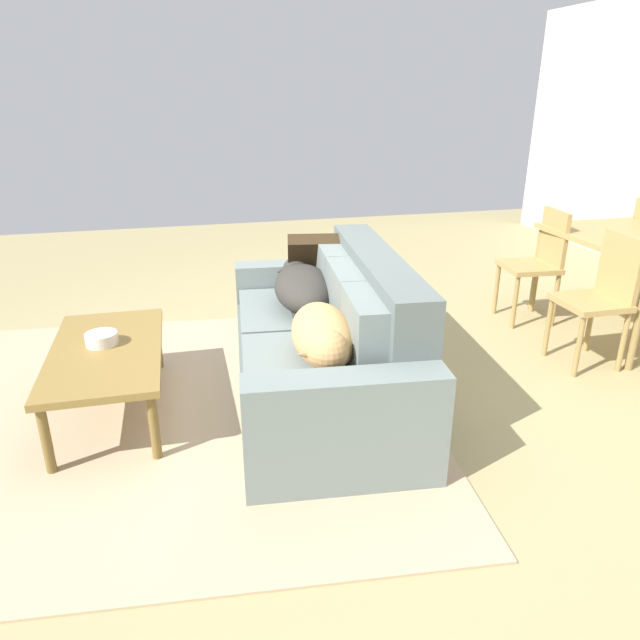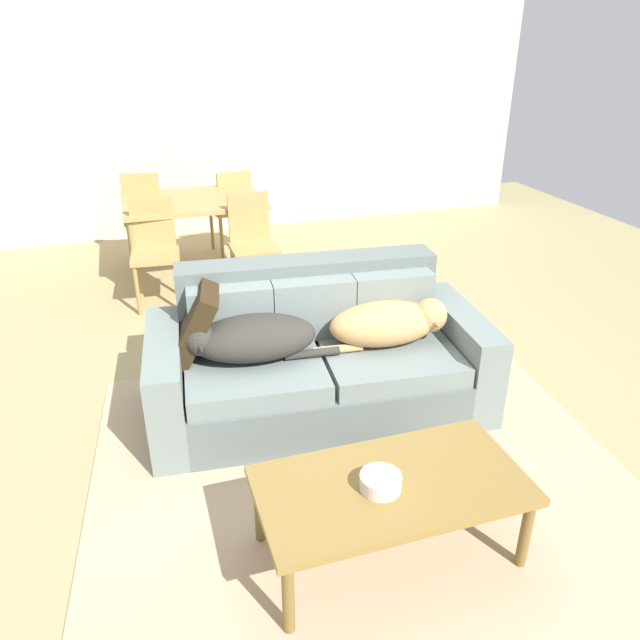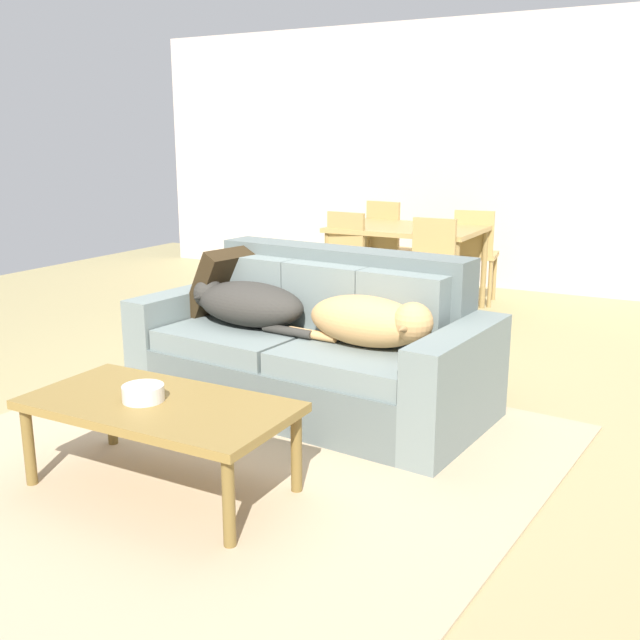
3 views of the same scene
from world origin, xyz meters
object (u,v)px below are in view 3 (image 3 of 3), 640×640
object	(u,v)px
dog_on_left_cushion	(247,303)
throw_pillow_by_left_arm	(225,282)
bowl_on_coffee_table	(143,393)
dining_chair_near_right	(428,269)
dining_chair_far_left	(388,244)
couch	(315,349)
coffee_table	(159,411)
dining_table	(408,235)
dining_chair_far_right	(474,251)
dining_chair_near_left	(339,260)
dog_on_right_cushion	(372,321)

from	to	relation	value
dog_on_left_cushion	throw_pillow_by_left_arm	xyz separation A→B (m)	(-0.29, 0.18, 0.07)
bowl_on_coffee_table	dining_chair_near_right	distance (m)	3.20
dining_chair_near_right	dining_chair_far_left	distance (m)	1.45
couch	bowl_on_coffee_table	world-z (taller)	couch
dog_on_left_cushion	coffee_table	bearing A→B (deg)	-68.24
dining_chair_far_left	bowl_on_coffee_table	bearing A→B (deg)	107.01
throw_pillow_by_left_arm	dining_table	distance (m)	2.39
couch	dining_chair_far_right	distance (m)	3.04
throw_pillow_by_left_arm	dining_chair_near_left	distance (m)	1.84
dog_on_right_cushion	dining_chair_far_left	size ratio (longest dim) A/B	0.92
bowl_on_coffee_table	dog_on_left_cushion	bearing A→B (deg)	103.32
dining_chair_near_left	dining_chair_far_left	bearing A→B (deg)	96.10
coffee_table	dining_table	size ratio (longest dim) A/B	0.93
dog_on_left_cushion	throw_pillow_by_left_arm	distance (m)	0.35
coffee_table	bowl_on_coffee_table	distance (m)	0.10
couch	dining_chair_near_left	world-z (taller)	dining_chair_near_left
throw_pillow_by_left_arm	bowl_on_coffee_table	distance (m)	1.56
dog_on_left_cushion	bowl_on_coffee_table	world-z (taller)	dog_on_left_cushion
couch	dog_on_left_cushion	xyz separation A→B (m)	(-0.43, -0.06, 0.24)
dog_on_right_cushion	dining_chair_far_right	bearing A→B (deg)	102.38
dining_table	couch	bearing A→B (deg)	-80.41
coffee_table	dining_chair_far_right	distance (m)	4.33
dining_chair_far_right	dining_chair_far_left	bearing A→B (deg)	-10.49
dining_chair_far_left	coffee_table	bearing A→B (deg)	107.87
dining_table	dining_chair_near_left	size ratio (longest dim) A/B	1.41
dining_chair_near_left	dining_chair_far_right	bearing A→B (deg)	56.39
couch	dog_on_right_cushion	world-z (taller)	couch
dining_chair_near_right	dining_chair_far_right	world-z (taller)	dining_chair_near_right
bowl_on_coffee_table	dog_on_right_cushion	bearing A→B (deg)	64.64
throw_pillow_by_left_arm	dining_table	bearing A→B (deg)	82.93
dog_on_left_cushion	dining_table	world-z (taller)	dining_table
dining_chair_near_left	coffee_table	bearing A→B (deg)	-71.63
throw_pillow_by_left_arm	bowl_on_coffee_table	bearing A→B (deg)	-67.84
dining_chair_near_right	dining_chair_far_left	xyz separation A→B (m)	(-0.85, 1.18, -0.00)
bowl_on_coffee_table	dining_table	size ratio (longest dim) A/B	0.14
throw_pillow_by_left_arm	dining_chair_near_right	size ratio (longest dim) A/B	0.50
dining_chair_near_left	throw_pillow_by_left_arm	bearing A→B (deg)	-81.22
dog_on_left_cushion	dining_chair_near_right	size ratio (longest dim) A/B	0.98
dining_table	dining_chair_far_left	distance (m)	0.74
dining_table	coffee_table	bearing A→B (deg)	-84.68
bowl_on_coffee_table	couch	bearing A→B (deg)	84.23
dining_chair_near_left	dog_on_left_cushion	bearing A→B (deg)	-73.53
dining_chair_near_left	dining_chair_far_right	distance (m)	1.39
dog_on_right_cushion	bowl_on_coffee_table	size ratio (longest dim) A/B	4.71
dining_chair_near_left	dining_chair_far_right	size ratio (longest dim) A/B	1.02
throw_pillow_by_left_arm	dining_chair_far_right	bearing A→B (deg)	75.58
couch	dining_table	distance (m)	2.55
bowl_on_coffee_table	dining_table	world-z (taller)	dining_table
dog_on_right_cushion	dining_chair_near_right	size ratio (longest dim) A/B	0.95
dog_on_left_cushion	dining_chair_far_right	bearing A→B (deg)	86.95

